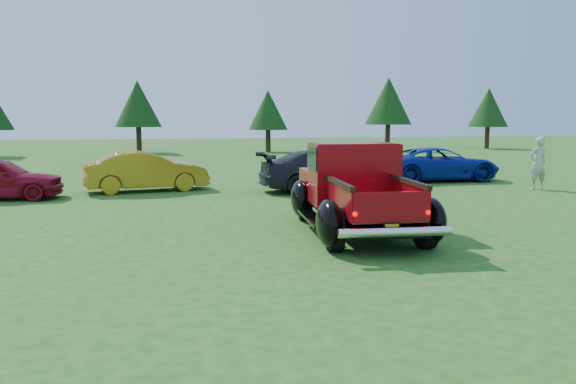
% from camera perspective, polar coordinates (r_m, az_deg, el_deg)
% --- Properties ---
extents(ground, '(120.00, 120.00, 0.00)m').
position_cam_1_polar(ground, '(10.11, -1.50, -5.88)').
color(ground, '#264F16').
rests_on(ground, ground).
extents(tree_mid_left, '(3.20, 3.20, 5.00)m').
position_cam_1_polar(tree_mid_left, '(40.65, -15.02, 8.63)').
color(tree_mid_left, '#332114').
rests_on(tree_mid_left, ground).
extents(tree_mid_right, '(2.82, 2.82, 4.40)m').
position_cam_1_polar(tree_mid_right, '(40.44, -2.05, 8.30)').
color(tree_mid_right, '#332114').
rests_on(tree_mid_right, ground).
extents(tree_east, '(3.46, 3.46, 5.40)m').
position_cam_1_polar(tree_east, '(42.70, 10.16, 9.06)').
color(tree_east, '#332114').
rests_on(tree_east, ground).
extents(tree_far_east, '(3.07, 3.07, 4.80)m').
position_cam_1_polar(tree_far_east, '(47.85, 19.69, 8.07)').
color(tree_far_east, '#332114').
rests_on(tree_far_east, ground).
extents(pickup_truck, '(2.72, 5.10, 1.83)m').
position_cam_1_polar(pickup_truck, '(11.95, 6.62, 0.36)').
color(pickup_truck, black).
rests_on(pickup_truck, ground).
extents(show_car_yellow, '(4.08, 1.97, 1.29)m').
position_cam_1_polar(show_car_yellow, '(18.81, -14.21, 2.05)').
color(show_car_yellow, '#B27E17').
rests_on(show_car_yellow, ground).
extents(show_car_grey, '(4.62, 2.01, 1.32)m').
position_cam_1_polar(show_car_grey, '(18.32, 4.17, 2.17)').
color(show_car_grey, black).
rests_on(show_car_grey, ground).
extents(show_car_blue, '(4.57, 2.16, 1.26)m').
position_cam_1_polar(show_car_blue, '(22.09, 15.07, 2.75)').
color(show_car_blue, navy).
rests_on(show_car_blue, ground).
extents(spectator, '(0.66, 0.44, 1.75)m').
position_cam_1_polar(spectator, '(20.40, 24.05, 2.69)').
color(spectator, '#B7AD9F').
rests_on(spectator, ground).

